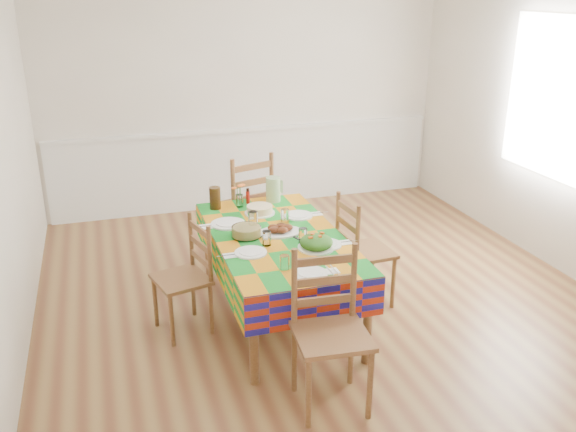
% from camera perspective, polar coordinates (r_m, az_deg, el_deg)
% --- Properties ---
extents(room, '(4.58, 5.08, 2.78)m').
position_cam_1_polar(room, '(4.55, 3.71, 7.04)').
color(room, brown).
rests_on(room, ground).
extents(wainscot, '(4.41, 0.06, 0.92)m').
position_cam_1_polar(wainscot, '(7.06, -3.69, 4.84)').
color(wainscot, white).
rests_on(wainscot, room).
extents(window_right, '(0.00, 1.40, 1.40)m').
position_cam_1_polar(window_right, '(5.92, 23.56, 10.10)').
color(window_right, white).
rests_on(window_right, room).
extents(dining_table, '(0.94, 1.74, 0.68)m').
position_cam_1_polar(dining_table, '(4.58, -1.00, -2.64)').
color(dining_table, brown).
rests_on(dining_table, room).
extents(setting_near_head, '(0.37, 0.25, 0.11)m').
position_cam_1_polar(setting_near_head, '(3.96, 1.30, -5.04)').
color(setting_near_head, white).
rests_on(setting_near_head, dining_table).
extents(setting_left_near, '(0.42, 0.25, 0.11)m').
position_cam_1_polar(setting_left_near, '(4.29, -3.03, -2.94)').
color(setting_left_near, white).
rests_on(setting_left_near, dining_table).
extents(setting_left_far, '(0.49, 0.29, 0.13)m').
position_cam_1_polar(setting_left_far, '(4.73, -4.87, -0.59)').
color(setting_left_far, white).
rests_on(setting_left_far, dining_table).
extents(setting_right_near, '(0.42, 0.24, 0.11)m').
position_cam_1_polar(setting_right_near, '(4.39, 2.86, -2.35)').
color(setting_right_near, white).
rests_on(setting_right_near, dining_table).
extents(setting_right_far, '(0.44, 0.25, 0.11)m').
position_cam_1_polar(setting_right_far, '(4.87, 0.59, 0.05)').
color(setting_right_far, white).
rests_on(setting_right_far, dining_table).
extents(meat_platter, '(0.33, 0.24, 0.06)m').
position_cam_1_polar(meat_platter, '(4.58, -0.79, -1.32)').
color(meat_platter, white).
rests_on(meat_platter, dining_table).
extents(salad_platter, '(0.26, 0.26, 0.11)m').
position_cam_1_polar(salad_platter, '(4.32, 2.66, -2.52)').
color(salad_platter, white).
rests_on(salad_platter, dining_table).
extents(pasta_bowl, '(0.22, 0.22, 0.08)m').
position_cam_1_polar(pasta_bowl, '(4.52, -3.91, -1.46)').
color(pasta_bowl, white).
rests_on(pasta_bowl, dining_table).
extents(cake, '(0.25, 0.25, 0.07)m').
position_cam_1_polar(cake, '(4.97, -2.67, 0.58)').
color(cake, white).
rests_on(cake, dining_table).
extents(serving_utensils, '(0.13, 0.28, 0.01)m').
position_cam_1_polar(serving_utensils, '(4.51, 0.97, -1.97)').
color(serving_utensils, black).
rests_on(serving_utensils, dining_table).
extents(flower_vase, '(0.13, 0.10, 0.20)m').
position_cam_1_polar(flower_vase, '(5.12, -4.57, 1.77)').
color(flower_vase, white).
rests_on(flower_vase, dining_table).
extents(hot_sauce, '(0.03, 0.03, 0.13)m').
position_cam_1_polar(hot_sauce, '(5.20, -3.77, 1.89)').
color(hot_sauce, '#B5160E').
rests_on(hot_sauce, dining_table).
extents(green_pitcher, '(0.12, 0.12, 0.21)m').
position_cam_1_polar(green_pitcher, '(5.23, -1.39, 2.52)').
color(green_pitcher, '#99C389').
rests_on(green_pitcher, dining_table).
extents(tea_pitcher, '(0.09, 0.09, 0.19)m').
position_cam_1_polar(tea_pitcher, '(5.09, -6.85, 1.69)').
color(tea_pitcher, '#301E0A').
rests_on(tea_pitcher, dining_table).
extents(name_card, '(0.07, 0.02, 0.02)m').
position_cam_1_polar(name_card, '(3.83, 2.49, -6.25)').
color(name_card, white).
rests_on(name_card, dining_table).
extents(chair_near, '(0.47, 0.45, 0.99)m').
position_cam_1_polar(chair_near, '(3.72, 3.94, -10.75)').
color(chair_near, brown).
rests_on(chair_near, room).
extents(chair_far, '(0.56, 0.55, 1.04)m').
position_cam_1_polar(chair_far, '(5.60, -4.04, 0.76)').
color(chair_far, brown).
rests_on(chair_far, room).
extents(chair_left, '(0.45, 0.46, 0.86)m').
position_cam_1_polar(chair_left, '(4.54, -9.51, -5.71)').
color(chair_left, brown).
rests_on(chair_left, room).
extents(chair_right, '(0.41, 0.43, 0.91)m').
position_cam_1_polar(chair_right, '(4.87, 6.86, -3.34)').
color(chair_right, brown).
rests_on(chair_right, room).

